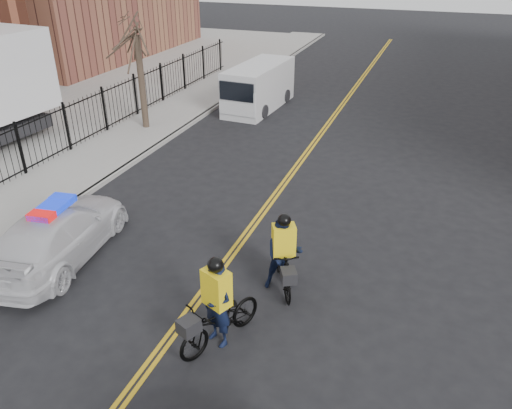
{
  "coord_description": "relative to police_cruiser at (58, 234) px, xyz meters",
  "views": [
    {
      "loc": [
        4.6,
        -8.64,
        7.63
      ],
      "look_at": [
        0.47,
        2.57,
        1.3
      ],
      "focal_mm": 35.0,
      "sensor_mm": 36.0,
      "label": 1
    }
  ],
  "objects": [
    {
      "name": "center_line_left",
      "position": [
        4.2,
        7.81,
        -0.73
      ],
      "size": [
        0.1,
        60.0,
        0.01
      ],
      "primitive_type": "cube",
      "color": "gold",
      "rests_on": "ground"
    },
    {
      "name": "street_tree",
      "position": [
        -3.32,
        9.81,
        2.8
      ],
      "size": [
        3.2,
        3.2,
        4.8
      ],
      "color": "#33281E",
      "rests_on": "sidewalk"
    },
    {
      "name": "cyclist_far",
      "position": [
        6.03,
        0.8,
        0.08
      ],
      "size": [
        1.45,
        2.07,
        2.06
      ],
      "rotation": [
        0.0,
        0.0,
        0.48
      ],
      "color": "black",
      "rests_on": "ground"
    },
    {
      "name": "iron_fence",
      "position": [
        -4.72,
        7.81,
        0.27
      ],
      "size": [
        0.12,
        28.0,
        2.0
      ],
      "primitive_type": null,
      "color": "black",
      "rests_on": "ground"
    },
    {
      "name": "sidewalk",
      "position": [
        -3.22,
        7.81,
        -0.66
      ],
      "size": [
        3.0,
        60.0,
        0.15
      ],
      "primitive_type": "cube",
      "color": "gray",
      "rests_on": "ground"
    },
    {
      "name": "curb",
      "position": [
        -1.72,
        7.81,
        -0.66
      ],
      "size": [
        0.2,
        60.0,
        0.15
      ],
      "primitive_type": "cube",
      "color": "gray",
      "rests_on": "ground"
    },
    {
      "name": "cyclist_near",
      "position": [
        5.31,
        -1.49,
        0.01
      ],
      "size": [
        1.58,
        2.29,
        2.13
      ],
      "rotation": [
        0.0,
        0.0,
        -0.42
      ],
      "color": "black",
      "rests_on": "ground"
    },
    {
      "name": "ground",
      "position": [
        4.28,
        -0.19,
        -0.73
      ],
      "size": [
        120.0,
        120.0,
        0.0
      ],
      "primitive_type": "plane",
      "color": "black",
      "rests_on": "ground"
    },
    {
      "name": "cargo_van",
      "position": [
        0.31,
        14.64,
        0.34
      ],
      "size": [
        2.28,
        5.35,
        2.19
      ],
      "rotation": [
        0.0,
        0.0,
        -0.06
      ],
      "color": "silver",
      "rests_on": "ground"
    },
    {
      "name": "center_line_right",
      "position": [
        4.36,
        7.81,
        -0.73
      ],
      "size": [
        0.1,
        60.0,
        0.01
      ],
      "primitive_type": "cube",
      "color": "gold",
      "rests_on": "ground"
    },
    {
      "name": "police_cruiser",
      "position": [
        0.0,
        0.0,
        0.0
      ],
      "size": [
        2.7,
        5.23,
        1.61
      ],
      "rotation": [
        0.0,
        0.0,
        3.28
      ],
      "color": "silver",
      "rests_on": "ground"
    }
  ]
}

